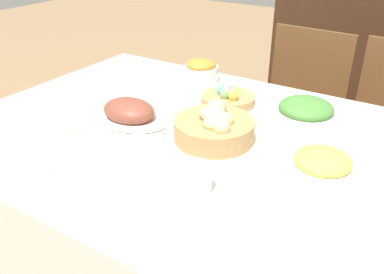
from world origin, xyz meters
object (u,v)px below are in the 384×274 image
at_px(drinking_cup, 197,178).
at_px(sideboard, 371,68).
at_px(carrot_bowl, 201,71).
at_px(knife, 132,201).
at_px(ham_platter, 129,112).
at_px(chair_far_center, 295,113).
at_px(butter_dish, 68,130).
at_px(fork, 54,168).
at_px(spoon, 141,205).
at_px(bread_basket, 214,127).
at_px(pineapple_bowl, 322,166).
at_px(egg_basket, 228,98).
at_px(green_salad_bowl, 305,114).
at_px(dinner_plate, 90,183).

bearing_deg(drinking_cup, sideboard, 88.15).
bearing_deg(carrot_bowl, knife, -69.95).
xyz_separation_m(ham_platter, carrot_bowl, (0.01, 0.47, 0.02)).
relative_size(chair_far_center, butter_dish, 8.72).
bearing_deg(fork, spoon, -1.94).
bearing_deg(bread_basket, chair_far_center, 90.91).
relative_size(sideboard, knife, 7.30).
distance_m(chair_far_center, butter_dish, 1.24).
xyz_separation_m(knife, drinking_cup, (0.11, 0.13, 0.04)).
relative_size(fork, butter_dish, 1.73).
bearing_deg(carrot_bowl, pineapple_bowl, -35.12).
xyz_separation_m(sideboard, pineapple_bowl, (0.19, -1.92, 0.30)).
height_order(sideboard, egg_basket, sideboard).
bearing_deg(drinking_cup, pineapple_bowl, 42.19).
bearing_deg(pineapple_bowl, butter_dish, -166.41).
distance_m(bread_basket, pineapple_bowl, 0.36).
distance_m(ham_platter, green_salad_bowl, 0.62).
bearing_deg(pineapple_bowl, knife, -135.46).
height_order(bread_basket, pineapple_bowl, bread_basket).
distance_m(bread_basket, drinking_cup, 0.29).
distance_m(dinner_plate, spoon, 0.18).
xyz_separation_m(knife, butter_dish, (-0.42, 0.18, 0.01)).
height_order(dinner_plate, fork, dinner_plate).
relative_size(carrot_bowl, drinking_cup, 1.96).
relative_size(dinner_plate, knife, 1.36).
bearing_deg(butter_dish, pineapple_bowl, 13.59).
bearing_deg(carrot_bowl, egg_basket, -35.95).
height_order(egg_basket, knife, egg_basket).
xyz_separation_m(chair_far_center, pineapple_bowl, (0.38, -0.94, 0.30)).
bearing_deg(fork, green_salad_bowl, 49.30).
bearing_deg(green_salad_bowl, knife, -109.48).
xyz_separation_m(egg_basket, pineapple_bowl, (0.46, -0.32, 0.01)).
bearing_deg(sideboard, spoon, -93.85).
xyz_separation_m(fork, butter_dish, (-0.13, 0.18, 0.01)).
distance_m(chair_far_center, drinking_cup, 1.22).
relative_size(green_salad_bowl, butter_dish, 2.12).
relative_size(green_salad_bowl, spoon, 1.23).
bearing_deg(drinking_cup, spoon, -122.44).
xyz_separation_m(chair_far_center, bread_basket, (0.01, -0.90, 0.31)).
distance_m(knife, butter_dish, 0.46).
xyz_separation_m(bread_basket, butter_dish, (-0.44, -0.23, -0.03)).
distance_m(fork, drinking_cup, 0.43).
height_order(bread_basket, green_salad_bowl, bread_basket).
xyz_separation_m(sideboard, fork, (-0.48, -2.29, 0.26)).
bearing_deg(sideboard, knife, -94.59).
xyz_separation_m(sideboard, dinner_plate, (-0.33, -2.29, 0.27)).
bearing_deg(bread_basket, ham_platter, -175.51).
distance_m(egg_basket, knife, 0.70).
relative_size(chair_far_center, spoon, 5.05).
bearing_deg(dinner_plate, bread_basket, 68.31).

